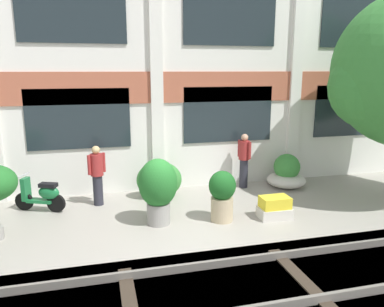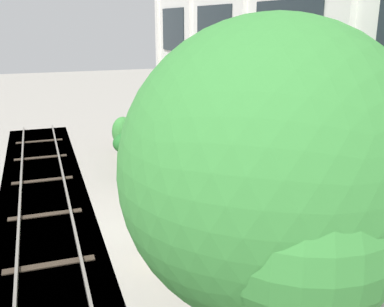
{
  "view_description": "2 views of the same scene",
  "coord_description": "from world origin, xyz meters",
  "px_view_note": "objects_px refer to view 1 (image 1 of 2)",
  "views": [
    {
      "loc": [
        -1.71,
        -8.02,
        3.6
      ],
      "look_at": [
        0.67,
        1.38,
        1.43
      ],
      "focal_mm": 35.0,
      "sensor_mm": 36.0,
      "label": 1
    },
    {
      "loc": [
        11.59,
        -2.61,
        5.58
      ],
      "look_at": [
        -0.07,
        1.44,
        1.87
      ],
      "focal_mm": 42.0,
      "sensor_mm": 36.0,
      "label": 2
    }
  ],
  "objects_px": {
    "scooter_near_curb": "(42,195)",
    "potted_plant_ribbed_drum": "(158,187)",
    "potted_plant_wide_bowl": "(286,174)",
    "potted_plant_square_trough": "(275,208)",
    "topiary_hedge": "(159,180)",
    "resident_by_doorway": "(244,159)",
    "potted_plant_glazed_jar": "(222,194)",
    "resident_watching_tracks": "(97,174)"
  },
  "relations": [
    {
      "from": "scooter_near_curb",
      "to": "potted_plant_ribbed_drum",
      "type": "bearing_deg",
      "value": 175.02
    },
    {
      "from": "potted_plant_wide_bowl",
      "to": "potted_plant_square_trough",
      "type": "height_order",
      "value": "potted_plant_wide_bowl"
    },
    {
      "from": "scooter_near_curb",
      "to": "topiary_hedge",
      "type": "relative_size",
      "value": 1.01
    },
    {
      "from": "resident_by_doorway",
      "to": "potted_plant_square_trough",
      "type": "bearing_deg",
      "value": 61.36
    },
    {
      "from": "potted_plant_wide_bowl",
      "to": "resident_by_doorway",
      "type": "height_order",
      "value": "resident_by_doorway"
    },
    {
      "from": "potted_plant_glazed_jar",
      "to": "resident_watching_tracks",
      "type": "height_order",
      "value": "resident_watching_tracks"
    },
    {
      "from": "scooter_near_curb",
      "to": "resident_by_doorway",
      "type": "xyz_separation_m",
      "value": [
        5.83,
        0.63,
        0.47
      ]
    },
    {
      "from": "potted_plant_square_trough",
      "to": "topiary_hedge",
      "type": "xyz_separation_m",
      "value": [
        -2.53,
        2.17,
        0.28
      ]
    },
    {
      "from": "resident_watching_tracks",
      "to": "potted_plant_square_trough",
      "type": "bearing_deg",
      "value": 33.92
    },
    {
      "from": "potted_plant_square_trough",
      "to": "resident_by_doorway",
      "type": "height_order",
      "value": "resident_by_doorway"
    },
    {
      "from": "potted_plant_ribbed_drum",
      "to": "resident_watching_tracks",
      "type": "distance_m",
      "value": 2.17
    },
    {
      "from": "potted_plant_glazed_jar",
      "to": "potted_plant_ribbed_drum",
      "type": "xyz_separation_m",
      "value": [
        -1.53,
        0.19,
        0.23
      ]
    },
    {
      "from": "potted_plant_glazed_jar",
      "to": "scooter_near_curb",
      "type": "bearing_deg",
      "value": 158.28
    },
    {
      "from": "topiary_hedge",
      "to": "potted_plant_square_trough",
      "type": "bearing_deg",
      "value": -40.64
    },
    {
      "from": "potted_plant_square_trough",
      "to": "potted_plant_wide_bowl",
      "type": "bearing_deg",
      "value": 55.96
    },
    {
      "from": "potted_plant_ribbed_drum",
      "to": "resident_by_doorway",
      "type": "relative_size",
      "value": 0.94
    },
    {
      "from": "potted_plant_glazed_jar",
      "to": "resident_by_doorway",
      "type": "bearing_deg",
      "value": 57.36
    },
    {
      "from": "resident_by_doorway",
      "to": "topiary_hedge",
      "type": "relative_size",
      "value": 1.32
    },
    {
      "from": "topiary_hedge",
      "to": "potted_plant_ribbed_drum",
      "type": "bearing_deg",
      "value": -99.96
    },
    {
      "from": "topiary_hedge",
      "to": "scooter_near_curb",
      "type": "bearing_deg",
      "value": -174.7
    },
    {
      "from": "potted_plant_square_trough",
      "to": "potted_plant_glazed_jar",
      "type": "height_order",
      "value": "potted_plant_glazed_jar"
    },
    {
      "from": "scooter_near_curb",
      "to": "potted_plant_glazed_jar",
      "type": "bearing_deg",
      "value": -178.0
    },
    {
      "from": "resident_by_doorway",
      "to": "topiary_hedge",
      "type": "distance_m",
      "value": 2.76
    },
    {
      "from": "potted_plant_square_trough",
      "to": "potted_plant_ribbed_drum",
      "type": "xyz_separation_m",
      "value": [
        -2.85,
        0.36,
        0.65
      ]
    },
    {
      "from": "scooter_near_curb",
      "to": "resident_watching_tracks",
      "type": "bearing_deg",
      "value": -150.53
    },
    {
      "from": "potted_plant_square_trough",
      "to": "potted_plant_ribbed_drum",
      "type": "height_order",
      "value": "potted_plant_ribbed_drum"
    },
    {
      "from": "potted_plant_wide_bowl",
      "to": "scooter_near_curb",
      "type": "height_order",
      "value": "potted_plant_wide_bowl"
    },
    {
      "from": "potted_plant_wide_bowl",
      "to": "potted_plant_ribbed_drum",
      "type": "bearing_deg",
      "value": -156.89
    },
    {
      "from": "potted_plant_ribbed_drum",
      "to": "resident_watching_tracks",
      "type": "bearing_deg",
      "value": 129.6
    },
    {
      "from": "resident_watching_tracks",
      "to": "topiary_hedge",
      "type": "xyz_separation_m",
      "value": [
        1.7,
        0.15,
        -0.34
      ]
    },
    {
      "from": "potted_plant_wide_bowl",
      "to": "potted_plant_glazed_jar",
      "type": "xyz_separation_m",
      "value": [
        -2.82,
        -2.05,
        0.26
      ]
    },
    {
      "from": "potted_plant_square_trough",
      "to": "scooter_near_curb",
      "type": "distance_m",
      "value": 5.96
    },
    {
      "from": "potted_plant_glazed_jar",
      "to": "potted_plant_ribbed_drum",
      "type": "distance_m",
      "value": 1.56
    },
    {
      "from": "potted_plant_ribbed_drum",
      "to": "topiary_hedge",
      "type": "bearing_deg",
      "value": 80.04
    },
    {
      "from": "resident_by_doorway",
      "to": "resident_watching_tracks",
      "type": "relative_size",
      "value": 1.03
    },
    {
      "from": "potted_plant_square_trough",
      "to": "potted_plant_glazed_jar",
      "type": "bearing_deg",
      "value": 172.95
    },
    {
      "from": "potted_plant_ribbed_drum",
      "to": "potted_plant_square_trough",
      "type": "bearing_deg",
      "value": -7.11
    },
    {
      "from": "potted_plant_square_trough",
      "to": "resident_by_doorway",
      "type": "relative_size",
      "value": 0.48
    },
    {
      "from": "potted_plant_square_trough",
      "to": "resident_watching_tracks",
      "type": "xyz_separation_m",
      "value": [
        -4.23,
        2.03,
        0.62
      ]
    },
    {
      "from": "scooter_near_curb",
      "to": "resident_watching_tracks",
      "type": "xyz_separation_m",
      "value": [
        1.41,
        0.14,
        0.44
      ]
    },
    {
      "from": "potted_plant_square_trough",
      "to": "scooter_near_curb",
      "type": "height_order",
      "value": "scooter_near_curb"
    },
    {
      "from": "potted_plant_glazed_jar",
      "to": "potted_plant_ribbed_drum",
      "type": "bearing_deg",
      "value": 172.85
    }
  ]
}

